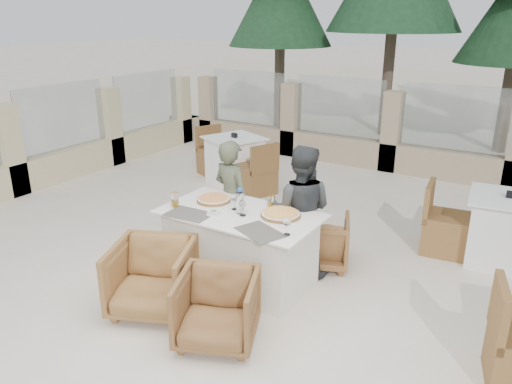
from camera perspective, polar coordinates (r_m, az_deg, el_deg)
The scene contains 25 objects.
ground at distance 5.21m, azimuth -1.86°, elevation -10.80°, with size 80.00×80.00×0.00m, color beige.
sand_patch at distance 18.09m, azimuth 23.95°, elevation 9.66°, with size 30.00×16.00×0.01m, color beige.
perimeter_wall_far at distance 9.07m, azimuth 15.29°, elevation 7.28°, with size 10.00×0.34×1.60m, color tan, non-canonical shape.
perimeter_wall_left at distance 8.94m, azimuth -21.06°, elevation 6.48°, with size 0.34×7.00×1.60m, color beige, non-canonical shape.
pine_far_left at distance 12.29m, azimuth 2.82°, elevation 20.18°, with size 2.42×2.42×5.50m, color #1E4626.
dining_table at distance 5.14m, azimuth -1.78°, elevation -6.37°, with size 1.60×0.90×0.77m, color silver, non-canonical shape.
placemat_near_left at distance 4.99m, azimuth -7.65°, elevation -2.51°, with size 0.45×0.30×0.00m, color #59534C.
placemat_near_right at distance 4.55m, azimuth 0.46°, elevation -4.59°, with size 0.45×0.30×0.00m, color #534F47.
pizza_left at distance 5.30m, azimuth -4.87°, elevation -0.82°, with size 0.36×0.36×0.05m, color #CF451C.
pizza_right at distance 4.90m, azimuth 2.83°, elevation -2.50°, with size 0.40×0.40×0.05m, color orange.
water_bottle at distance 4.93m, azimuth -1.86°, elevation -1.02°, with size 0.08×0.08×0.26m, color silver.
wine_glass_centre at distance 5.04m, azimuth -2.45°, elevation -1.03°, with size 0.08×0.08×0.18m, color white, non-canonical shape.
wine_glass_near at distance 4.89m, azimuth -1.53°, elevation -1.71°, with size 0.08×0.08×0.18m, color silver, non-canonical shape.
wine_glass_corner at distance 4.47m, azimuth 3.56°, elevation -3.85°, with size 0.08×0.08×0.18m, color silver, non-canonical shape.
beer_glass_left at distance 5.18m, azimuth -9.26°, elevation -0.86°, with size 0.08×0.08×0.16m, color gold.
beer_glass_right at distance 5.10m, azimuth 1.70°, elevation -1.13°, with size 0.06×0.06×0.12m, color orange.
olive_dish at distance 4.95m, azimuth -4.84°, elevation -2.34°, with size 0.11×0.11×0.04m, color silver, non-canonical shape.
armchair_far_left at distance 5.85m, azimuth -1.83°, elevation -3.80°, with size 0.67×0.69×0.63m, color olive.
armchair_far_right at distance 5.58m, azimuth 7.37°, elevation -5.50°, with size 0.61×0.63×0.57m, color brown.
armchair_near_left at distance 4.79m, azimuth -11.78°, elevation -9.56°, with size 0.72×0.74×0.67m, color olive.
armchair_near_right at distance 4.32m, azimuth -4.46°, elevation -13.14°, with size 0.65×0.67×0.61m, color brown.
diner_left at distance 5.62m, azimuth -2.80°, elevation -0.81°, with size 0.50×0.33×1.36m, color #4D523B.
diner_right at distance 5.23m, azimuth 5.10°, elevation -2.14°, with size 0.68×0.53×1.41m, color #383B3D.
bg_table_a at distance 8.16m, azimuth -2.45°, elevation 3.62°, with size 1.64×0.82×0.77m, color white, non-canonical shape.
bg_table_b at distance 6.18m, azimuth 26.55°, elevation -3.93°, with size 1.64×0.82×0.77m, color white, non-canonical shape.
Camera 1 is at (2.51, -3.72, 2.65)m, focal length 35.00 mm.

